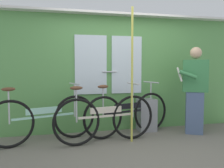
{
  "coord_description": "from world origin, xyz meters",
  "views": [
    {
      "loc": [
        -1.21,
        -3.33,
        1.24
      ],
      "look_at": [
        -0.28,
        0.53,
        0.95
      ],
      "focal_mm": 38.07,
      "sensor_mm": 36.0,
      "label": 1
    }
  ],
  "objects_px": {
    "bicycle_near_door": "(106,118)",
    "bicycle_leaning_behind": "(44,119)",
    "passenger_reading_newspaper": "(194,88)",
    "bicycle_by_pole": "(128,113)",
    "trash_bin_by_wall": "(147,115)",
    "handrail_pole": "(132,75)"
  },
  "relations": [
    {
      "from": "trash_bin_by_wall",
      "to": "handrail_pole",
      "type": "distance_m",
      "value": 1.09
    },
    {
      "from": "bicycle_leaning_behind",
      "to": "handrail_pole",
      "type": "distance_m",
      "value": 1.6
    },
    {
      "from": "trash_bin_by_wall",
      "to": "passenger_reading_newspaper",
      "type": "bearing_deg",
      "value": -26.9
    },
    {
      "from": "passenger_reading_newspaper",
      "to": "bicycle_by_pole",
      "type": "bearing_deg",
      "value": 18.85
    },
    {
      "from": "bicycle_leaning_behind",
      "to": "bicycle_by_pole",
      "type": "bearing_deg",
      "value": -13.45
    },
    {
      "from": "bicycle_near_door",
      "to": "trash_bin_by_wall",
      "type": "distance_m",
      "value": 1.06
    },
    {
      "from": "bicycle_by_pole",
      "to": "trash_bin_by_wall",
      "type": "relative_size",
      "value": 2.76
    },
    {
      "from": "bicycle_by_pole",
      "to": "bicycle_near_door",
      "type": "bearing_deg",
      "value": -162.19
    },
    {
      "from": "bicycle_near_door",
      "to": "passenger_reading_newspaper",
      "type": "relative_size",
      "value": 1.08
    },
    {
      "from": "bicycle_by_pole",
      "to": "handrail_pole",
      "type": "relative_size",
      "value": 0.78
    },
    {
      "from": "handrail_pole",
      "to": "bicycle_near_door",
      "type": "bearing_deg",
      "value": 172.65
    },
    {
      "from": "bicycle_leaning_behind",
      "to": "handrail_pole",
      "type": "height_order",
      "value": "handrail_pole"
    },
    {
      "from": "passenger_reading_newspaper",
      "to": "handrail_pole",
      "type": "relative_size",
      "value": 0.73
    },
    {
      "from": "bicycle_by_pole",
      "to": "trash_bin_by_wall",
      "type": "distance_m",
      "value": 0.49
    },
    {
      "from": "bicycle_by_pole",
      "to": "passenger_reading_newspaper",
      "type": "xyz_separation_m",
      "value": [
        1.21,
        -0.19,
        0.44
      ]
    },
    {
      "from": "bicycle_near_door",
      "to": "trash_bin_by_wall",
      "type": "relative_size",
      "value": 2.78
    },
    {
      "from": "handrail_pole",
      "to": "trash_bin_by_wall",
      "type": "bearing_deg",
      "value": 49.26
    },
    {
      "from": "bicycle_leaning_behind",
      "to": "trash_bin_by_wall",
      "type": "height_order",
      "value": "bicycle_leaning_behind"
    },
    {
      "from": "bicycle_near_door",
      "to": "bicycle_leaning_behind",
      "type": "bearing_deg",
      "value": 158.66
    },
    {
      "from": "bicycle_by_pole",
      "to": "passenger_reading_newspaper",
      "type": "relative_size",
      "value": 1.07
    },
    {
      "from": "passenger_reading_newspaper",
      "to": "trash_bin_by_wall",
      "type": "relative_size",
      "value": 2.57
    },
    {
      "from": "bicycle_leaning_behind",
      "to": "bicycle_by_pole",
      "type": "xyz_separation_m",
      "value": [
        1.46,
        0.09,
        -0.0
      ]
    }
  ]
}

